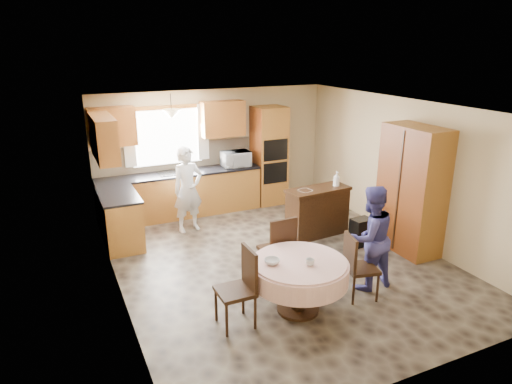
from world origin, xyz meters
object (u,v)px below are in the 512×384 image
object	(u,v)px
person_dining	(370,238)
oven_tower	(269,156)
sideboard	(317,213)
chair_left	(241,284)
chair_back	(279,246)
cupboard	(412,190)
chair_right	(357,264)
dining_table	(299,272)
person_sink	(188,190)

from	to	relation	value
person_dining	oven_tower	bearing A→B (deg)	-95.85
sideboard	person_dining	xyz separation A→B (m)	(-0.35, -1.92, 0.35)
person_dining	chair_left	bearing A→B (deg)	1.66
chair_left	chair_back	distance (m)	1.18
cupboard	chair_left	distance (m)	3.59
chair_left	chair_right	distance (m)	1.68
sideboard	chair_right	world-z (taller)	chair_right
dining_table	person_dining	distance (m)	1.25
dining_table	oven_tower	bearing A→B (deg)	68.73
chair_back	chair_right	distance (m)	1.13
chair_left	dining_table	bearing A→B (deg)	86.21
chair_left	chair_back	bearing A→B (deg)	128.82
chair_back	chair_right	xyz separation A→B (m)	(0.75, -0.84, -0.05)
oven_tower	cupboard	world-z (taller)	cupboard
oven_tower	person_dining	distance (m)	3.96
oven_tower	dining_table	distance (m)	4.39
chair_left	person_dining	xyz separation A→B (m)	(2.02, 0.08, 0.21)
cupboard	chair_left	bearing A→B (deg)	-166.39
oven_tower	person_dining	xyz separation A→B (m)	(-0.36, -3.93, -0.29)
cupboard	chair_right	size ratio (longest dim) A/B	2.27
dining_table	chair_right	world-z (taller)	chair_right
sideboard	chair_left	size ratio (longest dim) A/B	1.16
sideboard	person_sink	distance (m)	2.43
oven_tower	sideboard	bearing A→B (deg)	-90.16
cupboard	chair_back	size ratio (longest dim) A/B	2.06
dining_table	person_sink	size ratio (longest dim) A/B	0.79
cupboard	person_sink	distance (m)	3.95
sideboard	chair_back	xyz separation A→B (m)	(-1.45, -1.26, 0.15)
oven_tower	person_sink	bearing A→B (deg)	-158.70
oven_tower	chair_back	xyz separation A→B (m)	(-1.46, -3.27, -0.49)
sideboard	person_sink	world-z (taller)	person_sink
chair_back	oven_tower	bearing A→B (deg)	-115.40
oven_tower	person_dining	bearing A→B (deg)	-95.19
oven_tower	sideboard	distance (m)	2.11
oven_tower	person_sink	world-z (taller)	oven_tower
chair_left	chair_right	world-z (taller)	chair_left
sideboard	chair_back	bearing A→B (deg)	-143.57
dining_table	person_sink	bearing A→B (deg)	98.73
chair_left	chair_right	bearing A→B (deg)	86.64
chair_back	chair_right	bearing A→B (deg)	130.48
person_sink	person_dining	world-z (taller)	person_sink
chair_right	person_sink	bearing A→B (deg)	35.73
sideboard	person_dining	bearing A→B (deg)	-104.96
dining_table	chair_right	distance (m)	0.88
oven_tower	dining_table	xyz separation A→B (m)	(-1.58, -4.07, -0.49)
person_sink	chair_back	bearing A→B (deg)	-85.69
chair_back	person_sink	world-z (taller)	person_sink
sideboard	dining_table	xyz separation A→B (m)	(-1.58, -2.06, 0.14)
chair_back	person_sink	size ratio (longest dim) A/B	0.64
oven_tower	cupboard	distance (m)	3.36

